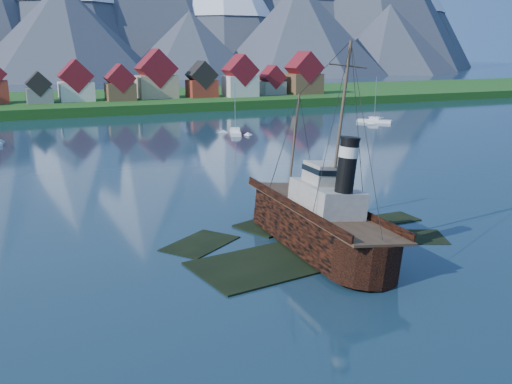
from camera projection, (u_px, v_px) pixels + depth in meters
name	position (u px, v px, depth m)	size (l,w,h in m)	color
ground	(302.00, 250.00, 58.54)	(1400.00, 1400.00, 0.00)	#162E3E
shoal	(307.00, 244.00, 61.23)	(31.71, 21.24, 1.14)	black
shore_bank	(77.00, 106.00, 208.69)	(600.00, 80.00, 3.20)	#143F12
seawall	(94.00, 116.00, 175.12)	(600.00, 2.50, 2.00)	#3F3D38
tugboat_wreck	(308.00, 218.00, 59.90)	(6.45, 27.79, 22.02)	black
sailboat_d	(235.00, 133.00, 138.30)	(5.27, 9.57, 12.72)	white
sailboat_f	(374.00, 121.00, 160.14)	(8.25, 8.64, 13.10)	white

